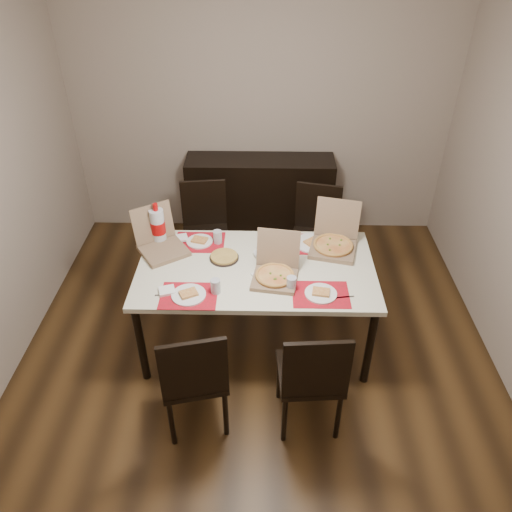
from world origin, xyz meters
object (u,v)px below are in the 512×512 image
object	(u,v)px
sideboard	(260,199)
chair_far_right	(315,230)
chair_near_left	(194,376)
soda_bottle	(158,226)
pizza_box_center	(275,272)
dip_bowl	(260,254)
chair_far_left	(205,226)
chair_near_right	(312,376)
dining_table	(256,274)

from	to	relation	value
sideboard	chair_far_right	world-z (taller)	chair_far_right
chair_near_left	soda_bottle	xyz separation A→B (m)	(-0.40, 1.19, 0.39)
pizza_box_center	soda_bottle	xyz separation A→B (m)	(-0.93, 0.45, 0.10)
dip_bowl	chair_near_left	bearing A→B (deg)	-112.21
pizza_box_center	dip_bowl	world-z (taller)	pizza_box_center
sideboard	chair_near_left	distance (m)	2.49
pizza_box_center	dip_bowl	xyz separation A→B (m)	(-0.12, 0.28, -0.04)
sideboard	chair_far_left	distance (m)	0.83
chair_near_right	pizza_box_center	world-z (taller)	pizza_box_center
chair_far_left	soda_bottle	world-z (taller)	soda_bottle
chair_far_right	soda_bottle	bearing A→B (deg)	-156.64
pizza_box_center	soda_bottle	size ratio (longest dim) A/B	1.13
sideboard	chair_far_left	size ratio (longest dim) A/B	1.61
chair_far_left	dip_bowl	size ratio (longest dim) A/B	8.77
pizza_box_center	sideboard	bearing A→B (deg)	94.51
sideboard	chair_far_left	world-z (taller)	chair_far_left
chair_near_right	chair_far_right	world-z (taller)	same
chair_near_left	dip_bowl	size ratio (longest dim) A/B	8.77
sideboard	pizza_box_center	xyz separation A→B (m)	(0.14, -1.72, 0.35)
dining_table	chair_near_right	bearing A→B (deg)	-66.00
chair_near_left	chair_far_left	bearing A→B (deg)	93.61
chair_near_left	chair_far_left	world-z (taller)	same
dining_table	dip_bowl	distance (m)	0.17
dining_table	chair_near_right	distance (m)	0.95
chair_far_right	chair_near_left	bearing A→B (deg)	-117.50
dining_table	chair_far_right	xyz separation A→B (m)	(0.53, 0.89, -0.17)
chair_near_left	pizza_box_center	bearing A→B (deg)	54.34
sideboard	chair_near_right	world-z (taller)	chair_near_right
chair_near_left	soda_bottle	distance (m)	1.32
chair_far_right	soda_bottle	distance (m)	1.49
soda_bottle	pizza_box_center	bearing A→B (deg)	-25.87
chair_near_left	pizza_box_center	xyz separation A→B (m)	(0.53, 0.74, 0.29)
chair_near_left	dip_bowl	bearing A→B (deg)	67.79
chair_far_right	pizza_box_center	world-z (taller)	pizza_box_center
dining_table	chair_far_left	distance (m)	1.08
dining_table	chair_near_left	size ratio (longest dim) A/B	1.94
pizza_box_center	soda_bottle	distance (m)	1.04
sideboard	chair_near_left	size ratio (longest dim) A/B	1.61
chair_near_left	chair_far_left	distance (m)	1.81
sideboard	chair_far_right	distance (m)	0.88
chair_near_left	chair_near_right	world-z (taller)	same
sideboard	soda_bottle	distance (m)	1.57
chair_near_right	soda_bottle	xyz separation A→B (m)	(-1.17, 1.17, 0.39)
chair_near_right	pizza_box_center	distance (m)	0.81
soda_bottle	dining_table	bearing A→B (deg)	-22.23
pizza_box_center	dining_table	bearing A→B (deg)	138.02
chair_far_left	chair_far_right	size ratio (longest dim) A/B	1.00
sideboard	chair_near_right	distance (m)	2.47
chair_near_right	chair_far_right	size ratio (longest dim) A/B	1.00
chair_near_left	pizza_box_center	world-z (taller)	pizza_box_center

